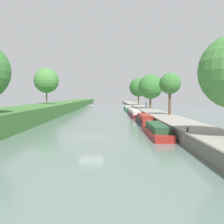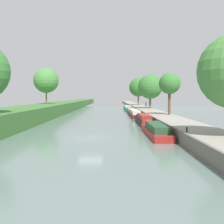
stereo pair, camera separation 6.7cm
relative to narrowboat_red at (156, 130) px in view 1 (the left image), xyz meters
The scene contains 15 objects.
ground_plane 7.48m from the narrowboat_red, 162.55° to the right, with size 160.00×160.00×0.00m, color slate.
right_towpath 4.38m from the narrowboat_red, 30.73° to the right, with size 4.40×260.00×1.16m.
stone_quay 2.66m from the narrowboat_red, 57.31° to the right, with size 0.25×260.00×1.21m.
narrowboat_red is the anchor object (origin of this frame).
narrowboat_black 12.03m from the narrowboat_red, 89.23° to the left, with size 1.85×10.99×1.99m.
narrowboat_maroon 26.09m from the narrowboat_red, 90.17° to the left, with size 1.90×13.89×1.96m.
narrowboat_teal 39.83m from the narrowboat_red, 89.91° to the left, with size 2.05×12.60×1.95m.
narrowboat_green 53.06m from the narrowboat_red, 89.98° to the left, with size 2.13×10.80×2.02m.
tree_rightbank_midnear 16.75m from the narrowboat_red, 71.89° to the left, with size 3.60×3.60×7.10m.
tree_rightbank_midfar 38.52m from the narrowboat_red, 82.59° to the left, with size 6.20×6.20×8.62m.
tree_rightbank_far 62.27m from the narrowboat_red, 86.03° to the left, with size 6.39×6.39×9.30m.
tree_leftbank_upstream 40.94m from the narrowboat_red, 121.15° to the left, with size 6.00×6.00×8.60m.
person_walking 46.83m from the narrowboat_red, 83.87° to the left, with size 0.34×0.34×1.66m.
mooring_bollard_near 6.64m from the narrowboat_red, 73.60° to the right, with size 0.16×0.16×0.45m.
mooring_bollard_far 57.78m from the narrowboat_red, 88.15° to the left, with size 0.16×0.16×0.45m.
Camera 1 is at (2.21, -27.56, 4.42)m, focal length 42.37 mm.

